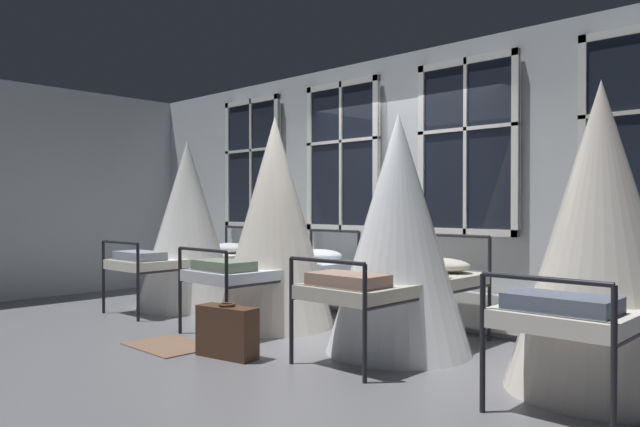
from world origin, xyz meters
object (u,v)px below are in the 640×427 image
(cot_second, at_px, (275,224))
(cot_fourth, at_px, (600,240))
(suitcase_dark, at_px, (227,332))
(cot_first, at_px, (188,226))
(cot_third, at_px, (398,235))

(cot_second, bearing_deg, cot_fourth, -89.57)
(suitcase_dark, bearing_deg, cot_first, 142.96)
(cot_third, height_order, suitcase_dark, cot_third)
(cot_fourth, relative_size, suitcase_dark, 3.73)
(cot_third, xyz_separation_m, suitcase_dark, (-0.94, -1.19, -0.82))
(cot_first, height_order, cot_second, cot_second)
(cot_third, distance_m, suitcase_dark, 1.72)
(cot_second, bearing_deg, cot_first, 89.53)
(cot_second, distance_m, cot_fourth, 3.39)
(cot_third, bearing_deg, cot_first, 88.88)
(cot_first, xyz_separation_m, cot_third, (3.38, -0.06, -0.00))
(cot_first, distance_m, suitcase_dark, 2.86)
(cot_first, bearing_deg, cot_second, -92.41)
(cot_first, relative_size, suitcase_dark, 3.67)
(cot_first, xyz_separation_m, cot_second, (1.71, -0.03, 0.06))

